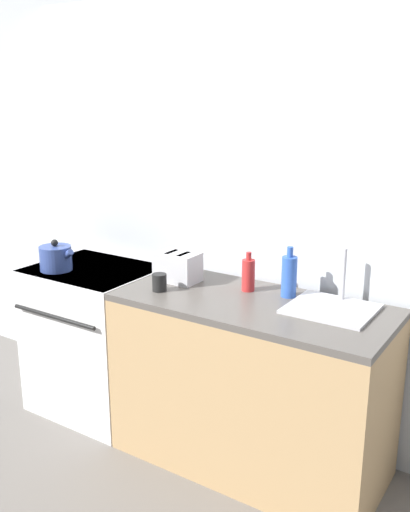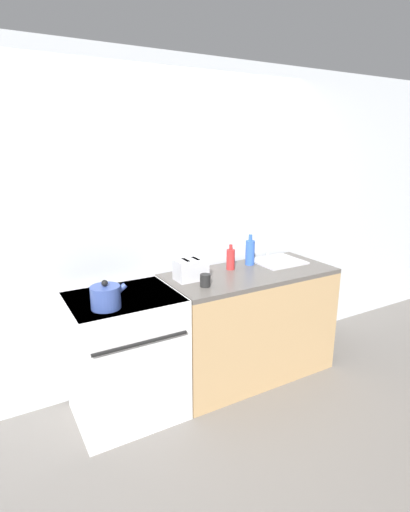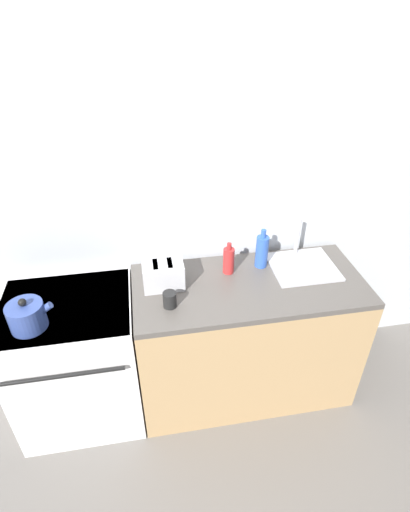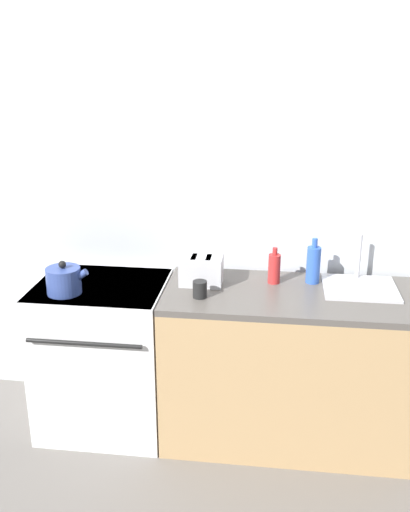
{
  "view_description": "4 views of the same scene",
  "coord_description": "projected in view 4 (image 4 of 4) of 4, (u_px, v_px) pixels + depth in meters",
  "views": [
    {
      "loc": [
        1.79,
        -2.1,
        1.93
      ],
      "look_at": [
        0.2,
        0.36,
        1.11
      ],
      "focal_mm": 40.0,
      "sensor_mm": 36.0,
      "label": 1
    },
    {
      "loc": [
        -1.38,
        -2.21,
        1.93
      ],
      "look_at": [
        0.12,
        0.39,
        1.1
      ],
      "focal_mm": 28.0,
      "sensor_mm": 36.0,
      "label": 2
    },
    {
      "loc": [
        -0.09,
        -1.52,
        2.43
      ],
      "look_at": [
        0.23,
        0.33,
        1.15
      ],
      "focal_mm": 28.0,
      "sensor_mm": 36.0,
      "label": 3
    },
    {
      "loc": [
        0.39,
        -2.62,
        2.18
      ],
      "look_at": [
        0.01,
        0.41,
        1.09
      ],
      "focal_mm": 40.0,
      "sensor_mm": 36.0,
      "label": 4
    }
  ],
  "objects": [
    {
      "name": "stove",
      "position": [
        104.0,
        354.0,
        3.43
      ],
      "size": [
        0.75,
        0.65,
        0.93
      ],
      "color": "silver",
      "rests_on": "ground_plane"
    },
    {
      "name": "bottle_blue",
      "position": [
        313.0,
        264.0,
        3.27
      ],
      "size": [
        0.08,
        0.08,
        0.27
      ],
      "color": "#2D56B7",
      "rests_on": "counter_block"
    },
    {
      "name": "bottle_red",
      "position": [
        274.0,
        268.0,
        3.27
      ],
      "size": [
        0.07,
        0.07,
        0.21
      ],
      "color": "#B72828",
      "rests_on": "counter_block"
    },
    {
      "name": "wall_back",
      "position": [
        210.0,
        208.0,
        3.45
      ],
      "size": [
        8.0,
        0.05,
        2.6
      ],
      "color": "silver",
      "rests_on": "ground_plane"
    },
    {
      "name": "sink_tray",
      "position": [
        360.0,
        286.0,
        3.21
      ],
      "size": [
        0.41,
        0.37,
        0.28
      ],
      "color": "#B7B7BC",
      "rests_on": "counter_block"
    },
    {
      "name": "cup_black",
      "position": [
        200.0,
        289.0,
        3.09
      ],
      "size": [
        0.08,
        0.08,
        0.09
      ],
      "color": "black",
      "rests_on": "counter_block"
    },
    {
      "name": "kettle",
      "position": [
        64.0,
        280.0,
        3.13
      ],
      "size": [
        0.24,
        0.19,
        0.19
      ],
      "color": "#33478C",
      "rests_on": "stove"
    },
    {
      "name": "toaster",
      "position": [
        201.0,
        270.0,
        3.26
      ],
      "size": [
        0.24,
        0.16,
        0.16
      ],
      "color": "#BCBCC1",
      "rests_on": "counter_block"
    },
    {
      "name": "counter_block",
      "position": [
        288.0,
        366.0,
        3.32
      ],
      "size": [
        1.42,
        0.65,
        0.93
      ],
      "color": "tan",
      "rests_on": "ground_plane"
    },
    {
      "name": "ground_plane",
      "position": [
        194.0,
        461.0,
        3.23
      ],
      "size": [
        12.0,
        12.0,
        0.0
      ],
      "primitive_type": "plane",
      "color": "slate"
    }
  ]
}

